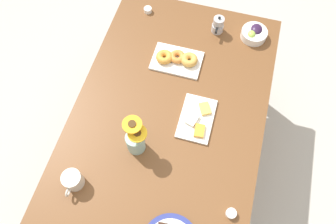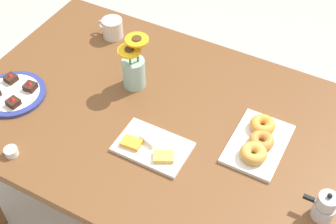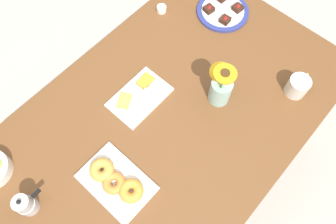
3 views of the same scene
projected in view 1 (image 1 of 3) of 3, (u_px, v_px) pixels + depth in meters
ground_plane at (168, 159)px, 2.38m from camera, size 6.00×6.00×0.00m
dining_table at (168, 122)px, 1.79m from camera, size 1.60×1.00×0.74m
coffee_mug at (73, 180)px, 1.52m from camera, size 0.13×0.09×0.09m
grape_bowl at (254, 33)px, 1.92m from camera, size 0.15×0.15×0.07m
cheese_platter at (197, 119)px, 1.69m from camera, size 0.26×0.17×0.03m
croissant_platter at (177, 59)px, 1.85m from camera, size 0.19×0.28×0.05m
jam_cup_honey at (148, 10)px, 2.02m from camera, size 0.05×0.05×0.03m
jam_cup_berry at (231, 213)px, 1.48m from camera, size 0.05×0.05×0.03m
flower_vase at (135, 141)px, 1.56m from camera, size 0.11×0.12×0.24m
moka_pot at (218, 25)px, 1.92m from camera, size 0.11×0.07×0.12m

